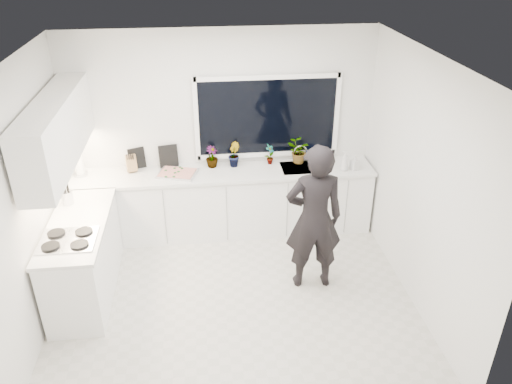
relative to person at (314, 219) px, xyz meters
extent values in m
cube|color=beige|center=(-0.92, -0.19, -0.90)|extent=(4.00, 3.50, 0.02)
cube|color=white|center=(-0.92, 1.57, 0.46)|extent=(4.00, 0.02, 2.70)
cube|color=white|center=(-2.93, -0.19, 0.46)|extent=(0.02, 3.50, 2.70)
cube|color=white|center=(1.09, -0.19, 0.46)|extent=(0.02, 3.50, 2.70)
cube|color=white|center=(-0.92, -0.19, 1.82)|extent=(4.00, 3.50, 0.02)
cube|color=black|center=(-0.32, 1.53, 0.66)|extent=(1.80, 0.02, 1.00)
cube|color=white|center=(-0.92, 1.26, -0.45)|extent=(3.92, 0.58, 0.88)
cube|color=white|center=(-2.59, 0.16, -0.45)|extent=(0.58, 1.60, 0.88)
cube|color=silver|center=(-0.92, 1.25, 0.01)|extent=(3.94, 0.62, 0.04)
cube|color=silver|center=(-2.59, 0.16, 0.01)|extent=(0.62, 1.60, 0.04)
cube|color=white|center=(-2.71, 0.51, 0.96)|extent=(0.34, 2.10, 0.70)
cube|color=silver|center=(0.13, 1.26, -0.02)|extent=(0.58, 0.42, 0.14)
cylinder|color=silver|center=(0.13, 1.46, 0.14)|extent=(0.03, 0.03, 0.22)
cube|color=black|center=(-2.61, -0.19, 0.05)|extent=(0.56, 0.48, 0.03)
imported|color=black|center=(0.00, 0.00, 0.00)|extent=(0.66, 0.44, 1.77)
cube|color=silver|center=(-1.53, 1.23, 0.05)|extent=(0.56, 0.48, 0.03)
cube|color=red|center=(-1.53, 1.23, 0.06)|extent=(0.51, 0.43, 0.01)
cylinder|color=#122CAA|center=(0.30, 1.42, 0.10)|extent=(0.18, 0.18, 0.13)
cylinder|color=white|center=(-2.77, 1.36, 0.16)|extent=(0.13, 0.13, 0.26)
cube|color=#9E7449|center=(-2.12, 1.40, 0.14)|extent=(0.15, 0.13, 0.22)
cylinder|color=silver|center=(-2.77, 0.61, 0.11)|extent=(0.15, 0.15, 0.16)
cube|color=black|center=(-2.06, 1.50, 0.17)|extent=(0.21, 0.10, 0.28)
cube|color=black|center=(-1.64, 1.50, 0.18)|extent=(0.25, 0.07, 0.30)
imported|color=#26662D|center=(-1.07, 1.42, 0.18)|extent=(0.23, 0.23, 0.29)
imported|color=#26662D|center=(-0.78, 1.42, 0.20)|extent=(0.16, 0.19, 0.33)
imported|color=#26662D|center=(-0.30, 1.42, 0.17)|extent=(0.17, 0.18, 0.28)
imported|color=#26662D|center=(0.08, 1.42, 0.19)|extent=(0.36, 0.33, 0.32)
imported|color=#D8BF66|center=(0.65, 1.11, 0.17)|extent=(0.15, 0.15, 0.27)
imported|color=#D8BF66|center=(0.79, 1.11, 0.13)|extent=(0.12, 0.12, 0.20)
camera|label=1|loc=(-1.19, -4.64, 2.88)|focal=35.00mm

